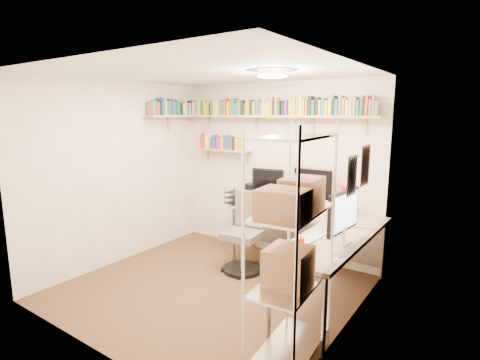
# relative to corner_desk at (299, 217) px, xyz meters

# --- Properties ---
(ground) EXTENTS (3.20, 3.20, 0.00)m
(ground) POSITION_rel_corner_desk_xyz_m (-0.70, -0.92, -0.78)
(ground) COLOR #4D3621
(ground) RESTS_ON ground
(room_shell) EXTENTS (3.24, 3.04, 2.52)m
(room_shell) POSITION_rel_corner_desk_xyz_m (-0.70, -0.92, 0.77)
(room_shell) COLOR beige
(room_shell) RESTS_ON ground
(wall_shelves) EXTENTS (3.12, 1.09, 0.80)m
(wall_shelves) POSITION_rel_corner_desk_xyz_m (-1.10, 0.38, 1.25)
(wall_shelves) COLOR tan
(wall_shelves) RESTS_ON ground
(corner_desk) EXTENTS (2.11, 2.01, 1.37)m
(corner_desk) POSITION_rel_corner_desk_xyz_m (0.00, 0.00, 0.00)
(corner_desk) COLOR tan
(corner_desk) RESTS_ON ground
(office_chair) EXTENTS (0.55, 0.56, 1.05)m
(office_chair) POSITION_rel_corner_desk_xyz_m (-0.67, -0.23, -0.34)
(office_chair) COLOR black
(office_chair) RESTS_ON ground
(wire_rack) EXTENTS (0.50, 0.90, 2.00)m
(wire_rack) POSITION_rel_corner_desk_xyz_m (0.72, -1.64, 0.37)
(wire_rack) COLOR silver
(wire_rack) RESTS_ON ground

